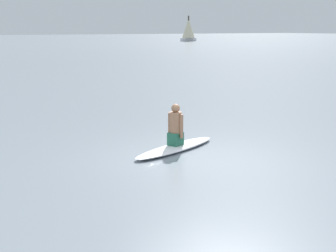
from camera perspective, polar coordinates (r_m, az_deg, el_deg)
The scene contains 4 objects.
ground_plane at distance 11.63m, azimuth 2.68°, elevation -3.57°, with size 400.00×400.00×0.00m, color gray.
surfboard at distance 12.31m, azimuth 0.84°, elevation -2.44°, with size 2.92×0.60×0.13m, color white.
person_paddler at distance 12.20m, azimuth 0.85°, elevation -0.06°, with size 0.41×0.44×1.01m.
sailboat_distant at distance 112.00m, azimuth 2.31°, elevation 10.78°, with size 4.13×3.36×5.44m.
Camera 1 is at (6.43, 9.25, 2.92)m, focal length 54.43 mm.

